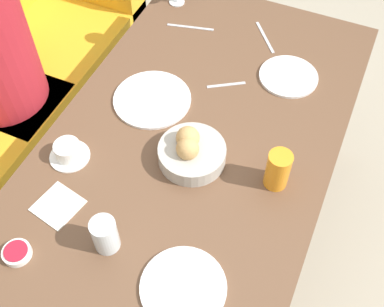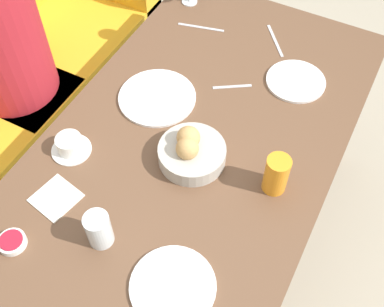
% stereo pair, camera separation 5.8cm
% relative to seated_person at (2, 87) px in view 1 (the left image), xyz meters
% --- Properties ---
extents(ground_plane, '(10.00, 10.00, 0.00)m').
position_rel_seated_person_xyz_m(ground_plane, '(-0.09, -0.91, -0.50)').
color(ground_plane, '#A89E89').
extents(dining_table, '(1.58, 0.90, 0.72)m').
position_rel_seated_person_xyz_m(dining_table, '(-0.09, -0.91, 0.13)').
color(dining_table, brown).
rests_on(dining_table, ground_plane).
extents(seated_person, '(0.36, 0.47, 1.19)m').
position_rel_seated_person_xyz_m(seated_person, '(0.00, 0.00, 0.00)').
color(seated_person, '#23232D').
rests_on(seated_person, ground_plane).
extents(bread_basket, '(0.21, 0.21, 0.11)m').
position_rel_seated_person_xyz_m(bread_basket, '(-0.16, -0.93, 0.26)').
color(bread_basket, '#B2ADA3').
rests_on(bread_basket, dining_table).
extents(plate_near_left, '(0.23, 0.23, 0.01)m').
position_rel_seated_person_xyz_m(plate_near_left, '(-0.55, -1.09, 0.22)').
color(plate_near_left, white).
rests_on(plate_near_left, dining_table).
extents(plate_near_right, '(0.21, 0.21, 0.01)m').
position_rel_seated_person_xyz_m(plate_near_right, '(0.31, -1.11, 0.22)').
color(plate_near_right, white).
rests_on(plate_near_right, dining_table).
extents(plate_far_center, '(0.27, 0.27, 0.01)m').
position_rel_seated_person_xyz_m(plate_far_center, '(0.01, -0.71, 0.22)').
color(plate_far_center, white).
rests_on(plate_far_center, dining_table).
extents(juice_glass, '(0.07, 0.07, 0.13)m').
position_rel_seated_person_xyz_m(juice_glass, '(-0.14, -1.20, 0.28)').
color(juice_glass, orange).
rests_on(juice_glass, dining_table).
extents(water_tumbler, '(0.07, 0.07, 0.12)m').
position_rel_seated_person_xyz_m(water_tumbler, '(-0.52, -0.84, 0.28)').
color(water_tumbler, silver).
rests_on(water_tumbler, dining_table).
extents(coffee_cup, '(0.13, 0.13, 0.06)m').
position_rel_seated_person_xyz_m(coffee_cup, '(-0.31, -0.58, 0.24)').
color(coffee_cup, white).
rests_on(coffee_cup, dining_table).
extents(jam_bowl_berry, '(0.08, 0.08, 0.03)m').
position_rel_seated_person_xyz_m(jam_bowl_berry, '(-0.65, -0.63, 0.23)').
color(jam_bowl_berry, white).
rests_on(jam_bowl_berry, dining_table).
extents(fork_silver, '(0.15, 0.12, 0.00)m').
position_rel_seated_person_xyz_m(fork_silver, '(0.48, -0.96, 0.22)').
color(fork_silver, '#B7B7BC').
rests_on(fork_silver, dining_table).
extents(knife_silver, '(0.05, 0.18, 0.00)m').
position_rel_seated_person_xyz_m(knife_silver, '(0.42, -0.67, 0.22)').
color(knife_silver, '#B7B7BC').
rests_on(knife_silver, dining_table).
extents(spoon_coffee, '(0.08, 0.12, 0.00)m').
position_rel_seated_person_xyz_m(spoon_coffee, '(0.18, -0.92, 0.22)').
color(spoon_coffee, '#B7B7BC').
rests_on(spoon_coffee, dining_table).
extents(napkin, '(0.14, 0.14, 0.00)m').
position_rel_seated_person_xyz_m(napkin, '(-0.48, -0.65, 0.22)').
color(napkin, silver).
rests_on(napkin, dining_table).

